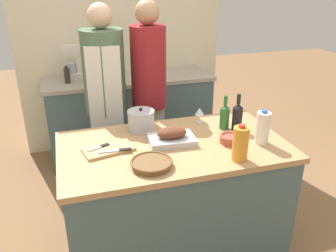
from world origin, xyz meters
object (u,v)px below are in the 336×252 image
(wicker_basket, at_px, (152,163))
(wine_bottle_dark, at_px, (225,116))
(knife_chef, at_px, (116,150))
(knife_paring, at_px, (99,147))
(roasting_pan, at_px, (172,137))
(condiment_bottle_short, at_px, (89,74))
(wine_bottle_green, at_px, (237,116))
(stand_mixer, at_px, (73,65))
(condiment_bottle_tall, at_px, (67,75))
(cutting_board, at_px, (109,149))
(stock_pot, at_px, (141,120))
(wine_glass_left, at_px, (199,112))
(person_cook_aproned, at_px, (106,97))
(mixing_bowl, at_px, (230,138))
(milk_jug, at_px, (263,128))
(juice_jug, at_px, (240,144))
(person_cook_guest, at_px, (149,91))

(wicker_basket, relative_size, wine_bottle_dark, 1.00)
(knife_chef, bearing_deg, knife_paring, 141.85)
(roasting_pan, relative_size, condiment_bottle_short, 1.74)
(roasting_pan, bearing_deg, wine_bottle_green, 8.31)
(knife_chef, bearing_deg, roasting_pan, 6.01)
(stand_mixer, relative_size, condiment_bottle_tall, 2.00)
(wicker_basket, xyz_separation_m, cutting_board, (-0.22, 0.28, -0.01))
(cutting_board, height_order, stock_pot, stock_pot)
(wicker_basket, distance_m, wine_bottle_dark, 0.76)
(wicker_basket, distance_m, wine_glass_left, 0.76)
(stand_mixer, bearing_deg, condiment_bottle_tall, -115.66)
(wicker_basket, xyz_separation_m, knife_paring, (-0.28, 0.31, -0.00))
(person_cook_aproned, bearing_deg, knife_chef, -86.08)
(mixing_bowl, height_order, milk_jug, milk_jug)
(wicker_basket, relative_size, juice_jug, 1.09)
(stand_mixer, bearing_deg, roasting_pan, -71.74)
(stock_pot, bearing_deg, wicker_basket, -96.32)
(cutting_board, height_order, wine_bottle_green, wine_bottle_green)
(condiment_bottle_tall, height_order, person_cook_aproned, person_cook_aproned)
(person_cook_aproned, bearing_deg, stand_mixer, 112.25)
(knife_paring, height_order, stand_mixer, stand_mixer)
(stand_mixer, bearing_deg, knife_paring, -87.60)
(wicker_basket, xyz_separation_m, condiment_bottle_short, (-0.20, 1.75, 0.09))
(knife_paring, height_order, condiment_bottle_short, condiment_bottle_short)
(wicker_basket, distance_m, milk_jug, 0.80)
(wine_glass_left, distance_m, knife_chef, 0.77)
(cutting_board, distance_m, condiment_bottle_short, 1.48)
(mixing_bowl, bearing_deg, knife_chef, 174.72)
(roasting_pan, xyz_separation_m, wine_glass_left, (0.31, 0.28, 0.04))
(knife_paring, xyz_separation_m, person_cook_aproned, (0.15, 0.80, 0.06))
(wine_bottle_green, bearing_deg, knife_paring, -177.85)
(stock_pot, bearing_deg, condiment_bottle_tall, 110.45)
(wine_glass_left, bearing_deg, condiment_bottle_short, 120.92)
(stand_mixer, height_order, condiment_bottle_tall, stand_mixer)
(juice_jug, bearing_deg, person_cook_guest, 103.64)
(wine_glass_left, height_order, person_cook_aproned, person_cook_aproned)
(stock_pot, xyz_separation_m, stand_mixer, (-0.40, 1.41, 0.10))
(knife_chef, bearing_deg, person_cook_aproned, 86.49)
(knife_chef, bearing_deg, wine_bottle_green, 7.34)
(roasting_pan, xyz_separation_m, wicker_basket, (-0.21, -0.27, -0.02))
(wicker_basket, bearing_deg, condiment_bottle_tall, 102.89)
(cutting_board, relative_size, milk_jug, 1.47)
(wicker_basket, bearing_deg, wine_bottle_dark, 30.83)
(person_cook_guest, bearing_deg, stand_mixer, 130.55)
(knife_chef, relative_size, condiment_bottle_tall, 1.23)
(roasting_pan, xyz_separation_m, condiment_bottle_tall, (-0.62, 1.53, 0.07))
(juice_jug, relative_size, stand_mixer, 0.68)
(wine_bottle_green, xyz_separation_m, condiment_bottle_short, (-0.93, 1.41, 0.01))
(stock_pot, relative_size, knife_paring, 1.29)
(milk_jug, bearing_deg, juice_jug, -146.47)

